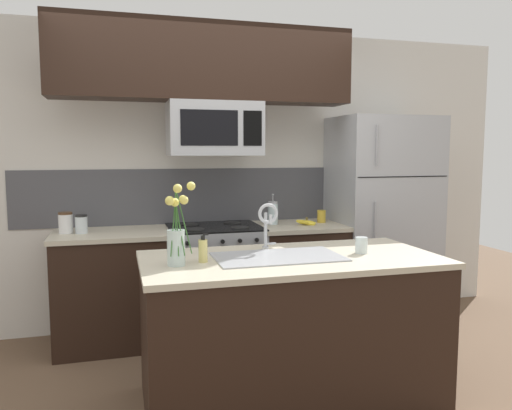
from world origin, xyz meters
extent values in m
plane|color=brown|center=(0.00, 0.00, 0.00)|extent=(10.00, 10.00, 0.00)
cube|color=silver|center=(0.30, 1.28, 1.30)|extent=(5.20, 0.10, 2.60)
cube|color=#4C4C51|center=(0.00, 1.22, 1.15)|extent=(3.26, 0.01, 0.48)
cube|color=black|center=(-0.82, 0.90, 0.44)|extent=(0.88, 0.62, 0.88)
cube|color=beige|center=(-0.82, 0.90, 0.89)|extent=(0.91, 0.65, 0.03)
cube|color=black|center=(0.74, 0.90, 0.44)|extent=(0.73, 0.62, 0.88)
cube|color=beige|center=(0.74, 0.90, 0.89)|extent=(0.76, 0.65, 0.03)
cube|color=#A8AAAF|center=(0.00, 0.90, 0.46)|extent=(0.76, 0.62, 0.91)
cube|color=black|center=(0.00, 0.90, 0.92)|extent=(0.76, 0.62, 0.01)
cylinder|color=black|center=(-0.18, 0.76, 0.93)|extent=(0.15, 0.15, 0.01)
cylinder|color=black|center=(0.18, 0.76, 0.93)|extent=(0.15, 0.15, 0.01)
cylinder|color=black|center=(-0.18, 1.04, 0.93)|extent=(0.15, 0.15, 0.01)
cylinder|color=black|center=(0.18, 1.04, 0.93)|extent=(0.15, 0.15, 0.01)
cylinder|color=black|center=(-0.27, 0.58, 0.85)|extent=(0.03, 0.02, 0.03)
cylinder|color=black|center=(-0.14, 0.58, 0.85)|extent=(0.03, 0.02, 0.03)
cylinder|color=black|center=(0.00, 0.58, 0.85)|extent=(0.03, 0.02, 0.03)
cylinder|color=black|center=(0.14, 0.58, 0.85)|extent=(0.03, 0.02, 0.03)
cylinder|color=black|center=(0.27, 0.58, 0.85)|extent=(0.03, 0.02, 0.03)
cube|color=#A8AAAF|center=(0.00, 0.88, 1.72)|extent=(0.74, 0.40, 0.43)
cube|color=black|center=(-0.07, 0.68, 1.72)|extent=(0.45, 0.00, 0.27)
cube|color=black|center=(0.27, 0.68, 1.72)|extent=(0.15, 0.00, 0.27)
cube|color=black|center=(-0.08, 0.85, 2.24)|extent=(2.37, 0.34, 0.60)
cube|color=#A8AAAF|center=(1.55, 0.92, 0.92)|extent=(0.88, 0.72, 1.85)
cube|color=black|center=(1.55, 0.56, 1.33)|extent=(0.85, 0.00, 0.01)
cylinder|color=#99999E|center=(1.29, 0.54, 1.59)|extent=(0.01, 0.01, 0.33)
cylinder|color=#99999E|center=(1.29, 0.54, 0.78)|extent=(0.01, 0.01, 0.70)
cylinder|color=silver|center=(-1.16, 0.93, 0.98)|extent=(0.11, 0.11, 0.15)
cylinder|color=#4C331E|center=(-1.16, 0.93, 1.07)|extent=(0.11, 0.11, 0.02)
cylinder|color=silver|center=(-1.05, 0.89, 0.98)|extent=(0.09, 0.09, 0.13)
cylinder|color=black|center=(-1.05, 0.89, 1.05)|extent=(0.09, 0.09, 0.01)
ellipsoid|color=yellow|center=(0.78, 0.83, 0.93)|extent=(0.16, 0.13, 0.06)
ellipsoid|color=yellow|center=(0.79, 0.85, 0.93)|extent=(0.18, 0.08, 0.05)
ellipsoid|color=yellow|center=(0.79, 0.83, 0.93)|extent=(0.17, 0.04, 0.05)
ellipsoid|color=yellow|center=(0.80, 0.85, 0.93)|extent=(0.18, 0.08, 0.06)
ellipsoid|color=yellow|center=(0.81, 0.83, 0.93)|extent=(0.17, 0.12, 0.06)
cylinder|color=brown|center=(0.79, 0.84, 0.96)|extent=(0.02, 0.02, 0.03)
cylinder|color=silver|center=(0.53, 0.96, 1.00)|extent=(0.09, 0.09, 0.18)
cylinder|color=#A3A3AA|center=(0.53, 0.96, 1.10)|extent=(0.08, 0.08, 0.02)
cylinder|color=#A3A3AA|center=(0.53, 0.96, 1.14)|extent=(0.01, 0.01, 0.05)
sphere|color=#A3A3AA|center=(0.53, 0.96, 1.17)|extent=(0.02, 0.02, 0.02)
cylinder|color=gold|center=(0.98, 0.95, 0.97)|extent=(0.08, 0.08, 0.11)
cube|color=black|center=(0.23, -0.35, 0.44)|extent=(1.76, 0.85, 0.88)
cube|color=beige|center=(0.23, -0.35, 0.89)|extent=(1.79, 0.88, 0.03)
cube|color=#ADAFB5|center=(0.15, -0.35, 0.91)|extent=(0.76, 0.44, 0.01)
cube|color=#ADAFB5|center=(-0.03, -0.35, 0.84)|extent=(0.30, 0.33, 0.15)
cube|color=#ADAFB5|center=(0.32, -0.35, 0.84)|extent=(0.30, 0.33, 0.15)
cylinder|color=#B7BABF|center=(0.15, -0.09, 0.92)|extent=(0.04, 0.04, 0.02)
cylinder|color=#B7BABF|center=(0.15, -0.09, 1.04)|extent=(0.02, 0.02, 0.22)
torus|color=#B7BABF|center=(0.15, -0.14, 1.15)|extent=(0.13, 0.02, 0.13)
cylinder|color=#B7BABF|center=(0.15, -0.20, 1.12)|extent=(0.02, 0.02, 0.06)
cube|color=#B7BABF|center=(0.18, -0.09, 0.95)|extent=(0.07, 0.01, 0.01)
cylinder|color=#DBCC75|center=(-0.31, -0.36, 0.98)|extent=(0.05, 0.05, 0.13)
cylinder|color=black|center=(-0.31, -0.36, 1.05)|extent=(0.02, 0.02, 0.02)
cube|color=black|center=(-0.29, -0.36, 1.07)|extent=(0.03, 0.01, 0.01)
cylinder|color=silver|center=(0.68, -0.37, 0.96)|extent=(0.08, 0.08, 0.10)
cylinder|color=silver|center=(-0.46, -0.40, 1.01)|extent=(0.10, 0.10, 0.20)
cylinder|color=silver|center=(-0.46, -0.40, 0.95)|extent=(0.09, 0.09, 0.06)
cylinder|color=#386B2D|center=(-0.44, -0.37, 1.12)|extent=(0.05, 0.07, 0.30)
sphere|color=#EFE066|center=(-0.42, -0.34, 1.27)|extent=(0.04, 0.04, 0.04)
cylinder|color=#386B2D|center=(-0.44, -0.43, 1.13)|extent=(0.05, 0.07, 0.30)
sphere|color=#EFE066|center=(-0.42, -0.46, 1.28)|extent=(0.05, 0.05, 0.05)
cylinder|color=#386B2D|center=(-0.46, -0.43, 1.16)|extent=(0.01, 0.06, 0.37)
sphere|color=#EFE066|center=(-0.46, -0.45, 1.34)|extent=(0.05, 0.05, 0.05)
cylinder|color=#386B2D|center=(-0.48, -0.43, 1.12)|extent=(0.04, 0.06, 0.30)
sphere|color=#EFE066|center=(-0.50, -0.46, 1.28)|extent=(0.05, 0.05, 0.05)
cylinder|color=#386B2D|center=(-0.42, -0.41, 1.16)|extent=(0.09, 0.02, 0.37)
sphere|color=#EFE066|center=(-0.38, -0.42, 1.35)|extent=(0.05, 0.05, 0.05)
cylinder|color=#386B2D|center=(-0.47, -0.41, 1.12)|extent=(0.01, 0.03, 0.30)
sphere|color=#EFE066|center=(-0.47, -0.43, 1.27)|extent=(0.05, 0.05, 0.05)
camera|label=1|loc=(-0.77, -3.14, 1.54)|focal=35.00mm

